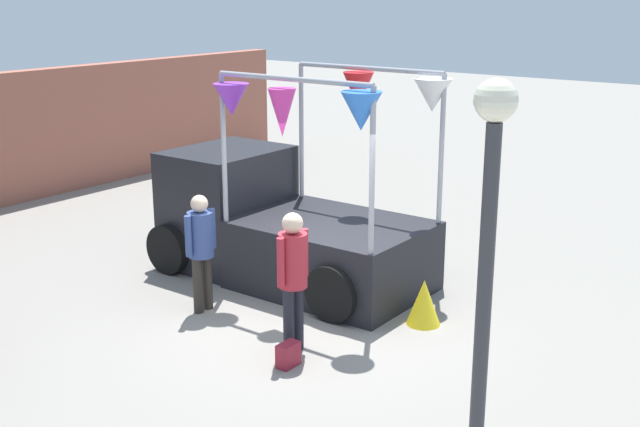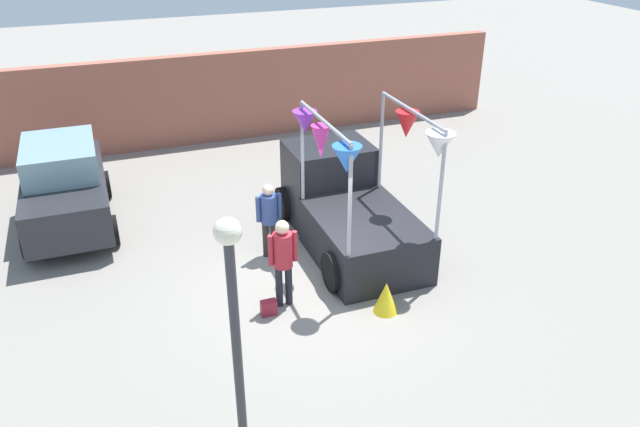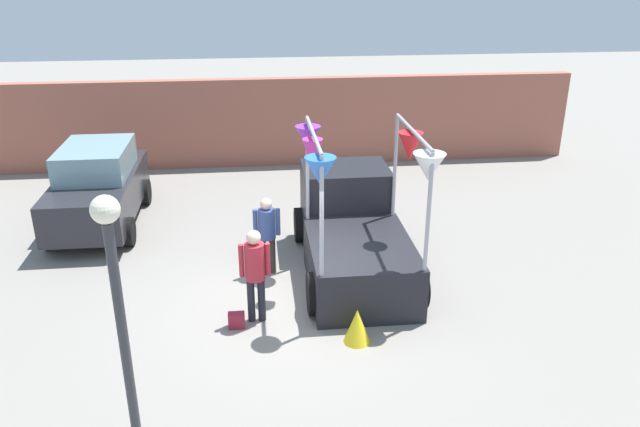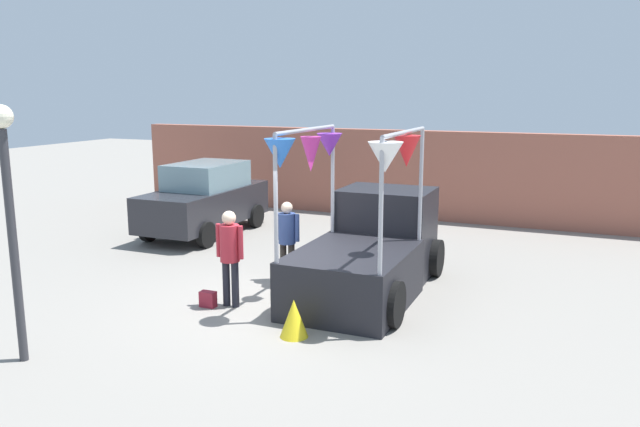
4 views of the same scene
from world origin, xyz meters
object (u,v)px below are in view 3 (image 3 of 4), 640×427
at_px(person_vendor, 267,229).
at_px(street_lamp, 117,296).
at_px(folded_kite_bundle_sunflower, 357,326).
at_px(handbag, 237,320).
at_px(vendor_truck, 352,227).
at_px(person_customer, 255,267).
at_px(parked_car, 98,186).

relative_size(person_vendor, street_lamp, 0.45).
distance_m(street_lamp, folded_kite_bundle_sunflower, 4.38).
relative_size(street_lamp, folded_kite_bundle_sunflower, 5.94).
bearing_deg(street_lamp, handbag, 67.78).
xyz_separation_m(vendor_truck, handbag, (-2.31, -2.08, -0.72)).
bearing_deg(folded_kite_bundle_sunflower, person_vendor, 117.71).
bearing_deg(vendor_truck, person_customer, -136.17).
relative_size(person_customer, person_vendor, 1.07).
bearing_deg(person_vendor, parked_car, 142.65).
bearing_deg(street_lamp, person_customer, 63.64).
bearing_deg(street_lamp, vendor_truck, 54.94).
height_order(person_vendor, street_lamp, street_lamp).
xyz_separation_m(vendor_truck, person_customer, (-1.96, -1.88, 0.18)).
distance_m(parked_car, handbag, 5.88).
bearing_deg(handbag, person_vendor, 72.72).
height_order(parked_car, street_lamp, street_lamp).
height_order(person_customer, person_vendor, person_customer).
bearing_deg(vendor_truck, folded_kite_bundle_sunflower, -97.06).
height_order(parked_car, person_customer, parked_car).
bearing_deg(person_vendor, handbag, -107.28).
height_order(vendor_truck, folded_kite_bundle_sunflower, vendor_truck).
relative_size(vendor_truck, street_lamp, 1.16).
distance_m(person_vendor, street_lamp, 5.34).
bearing_deg(folded_kite_bundle_sunflower, street_lamp, -144.49).
relative_size(handbag, folded_kite_bundle_sunflower, 0.47).
xyz_separation_m(person_vendor, handbag, (-0.61, -1.95, -0.82)).
bearing_deg(parked_car, folded_kite_bundle_sunflower, -46.76).
height_order(person_customer, handbag, person_customer).
xyz_separation_m(parked_car, street_lamp, (2.02, -7.75, 1.41)).
relative_size(vendor_truck, person_vendor, 2.59).
bearing_deg(vendor_truck, parked_car, 153.22).
height_order(handbag, street_lamp, street_lamp).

